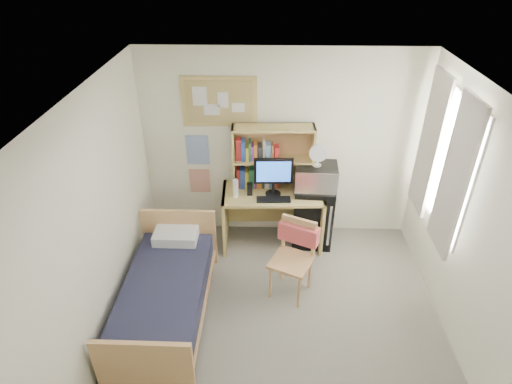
{
  "coord_description": "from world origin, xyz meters",
  "views": [
    {
      "loc": [
        -0.17,
        -3.0,
        3.74
      ],
      "look_at": [
        -0.3,
        1.2,
        1.16
      ],
      "focal_mm": 30.0,
      "sensor_mm": 36.0,
      "label": 1
    }
  ],
  "objects_px": {
    "desk": "(272,218)",
    "mini_fridge": "(313,214)",
    "speaker_right": "(296,189)",
    "microwave": "(316,176)",
    "bulletin_board": "(219,102)",
    "bed": "(166,298)",
    "speaker_left": "(250,189)",
    "desk_chair": "(291,261)",
    "desk_fan": "(318,156)",
    "monitor": "(273,177)"
  },
  "relations": [
    {
      "from": "desk",
      "to": "microwave",
      "type": "bearing_deg",
      "value": 2.66
    },
    {
      "from": "desk",
      "to": "desk_fan",
      "type": "height_order",
      "value": "desk_fan"
    },
    {
      "from": "microwave",
      "to": "desk_fan",
      "type": "height_order",
      "value": "desk_fan"
    },
    {
      "from": "desk_chair",
      "to": "mini_fridge",
      "type": "relative_size",
      "value": 1.09
    },
    {
      "from": "bulletin_board",
      "to": "mini_fridge",
      "type": "bearing_deg",
      "value": -12.1
    },
    {
      "from": "bed",
      "to": "desk_fan",
      "type": "bearing_deg",
      "value": 39.29
    },
    {
      "from": "bulletin_board",
      "to": "desk",
      "type": "distance_m",
      "value": 1.69
    },
    {
      "from": "desk_chair",
      "to": "desk_fan",
      "type": "height_order",
      "value": "desk_fan"
    },
    {
      "from": "desk",
      "to": "speaker_right",
      "type": "xyz_separation_m",
      "value": [
        0.3,
        -0.05,
        0.5
      ]
    },
    {
      "from": "desk_chair",
      "to": "desk_fan",
      "type": "xyz_separation_m",
      "value": [
        0.34,
        1.01,
        0.85
      ]
    },
    {
      "from": "speaker_right",
      "to": "microwave",
      "type": "xyz_separation_m",
      "value": [
        0.25,
        0.1,
        0.13
      ]
    },
    {
      "from": "desk",
      "to": "mini_fridge",
      "type": "bearing_deg",
      "value": 4.7
    },
    {
      "from": "bed",
      "to": "speaker_right",
      "type": "relative_size",
      "value": 10.55
    },
    {
      "from": "microwave",
      "to": "speaker_right",
      "type": "bearing_deg",
      "value": -155.35
    },
    {
      "from": "monitor",
      "to": "speaker_right",
      "type": "height_order",
      "value": "monitor"
    },
    {
      "from": "desk",
      "to": "mini_fridge",
      "type": "xyz_separation_m",
      "value": [
        0.55,
        0.07,
        0.03
      ]
    },
    {
      "from": "bulletin_board",
      "to": "speaker_right",
      "type": "distance_m",
      "value": 1.47
    },
    {
      "from": "desk_chair",
      "to": "speaker_right",
      "type": "height_order",
      "value": "speaker_right"
    },
    {
      "from": "desk_chair",
      "to": "monitor",
      "type": "bearing_deg",
      "value": 127.81
    },
    {
      "from": "bed",
      "to": "speaker_left",
      "type": "relative_size",
      "value": 10.75
    },
    {
      "from": "bed",
      "to": "speaker_right",
      "type": "height_order",
      "value": "speaker_right"
    },
    {
      "from": "desk_chair",
      "to": "speaker_left",
      "type": "height_order",
      "value": "speaker_left"
    },
    {
      "from": "monitor",
      "to": "speaker_left",
      "type": "xyz_separation_m",
      "value": [
        -0.3,
        -0.01,
        -0.18
      ]
    },
    {
      "from": "microwave",
      "to": "speaker_left",
      "type": "bearing_deg",
      "value": -168.4
    },
    {
      "from": "desk_fan",
      "to": "microwave",
      "type": "bearing_deg",
      "value": 0.0
    },
    {
      "from": "desk",
      "to": "desk_chair",
      "type": "xyz_separation_m",
      "value": [
        0.22,
        -0.96,
        0.07
      ]
    },
    {
      "from": "desk_chair",
      "to": "speaker_left",
      "type": "bearing_deg",
      "value": 144.46
    },
    {
      "from": "bed",
      "to": "microwave",
      "type": "relative_size",
      "value": 3.36
    },
    {
      "from": "bulletin_board",
      "to": "speaker_left",
      "type": "bearing_deg",
      "value": -46.2
    },
    {
      "from": "desk",
      "to": "speaker_right",
      "type": "height_order",
      "value": "speaker_right"
    },
    {
      "from": "mini_fridge",
      "to": "monitor",
      "type": "bearing_deg",
      "value": -163.35
    },
    {
      "from": "desk",
      "to": "speaker_right",
      "type": "distance_m",
      "value": 0.58
    },
    {
      "from": "bed",
      "to": "microwave",
      "type": "distance_m",
      "value": 2.37
    },
    {
      "from": "bed",
      "to": "speaker_left",
      "type": "xyz_separation_m",
      "value": [
        0.89,
        1.28,
        0.66
      ]
    },
    {
      "from": "speaker_right",
      "to": "desk_fan",
      "type": "bearing_deg",
      "value": 18.78
    },
    {
      "from": "bulletin_board",
      "to": "mini_fridge",
      "type": "relative_size",
      "value": 1.06
    },
    {
      "from": "desk_chair",
      "to": "bed",
      "type": "height_order",
      "value": "desk_chair"
    },
    {
      "from": "monitor",
      "to": "speaker_left",
      "type": "relative_size",
      "value": 3.15
    },
    {
      "from": "mini_fridge",
      "to": "speaker_left",
      "type": "distance_m",
      "value": 0.98
    },
    {
      "from": "desk",
      "to": "monitor",
      "type": "distance_m",
      "value": 0.68
    },
    {
      "from": "speaker_right",
      "to": "desk_chair",
      "type": "bearing_deg",
      "value": -97.77
    },
    {
      "from": "microwave",
      "to": "desk_fan",
      "type": "xyz_separation_m",
      "value": [
        0.0,
        0.0,
        0.29
      ]
    },
    {
      "from": "bed",
      "to": "bulletin_board",
      "type": "bearing_deg",
      "value": 73.88
    },
    {
      "from": "bed",
      "to": "speaker_left",
      "type": "height_order",
      "value": "speaker_left"
    },
    {
      "from": "mini_fridge",
      "to": "desk_fan",
      "type": "distance_m",
      "value": 0.89
    },
    {
      "from": "bulletin_board",
      "to": "desk",
      "type": "relative_size",
      "value": 0.71
    },
    {
      "from": "microwave",
      "to": "bed",
      "type": "bearing_deg",
      "value": -137.57
    },
    {
      "from": "desk_chair",
      "to": "mini_fridge",
      "type": "xyz_separation_m",
      "value": [
        0.34,
        1.03,
        -0.04
      ]
    },
    {
      "from": "speaker_right",
      "to": "microwave",
      "type": "relative_size",
      "value": 0.32
    },
    {
      "from": "speaker_left",
      "to": "microwave",
      "type": "distance_m",
      "value": 0.87
    }
  ]
}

